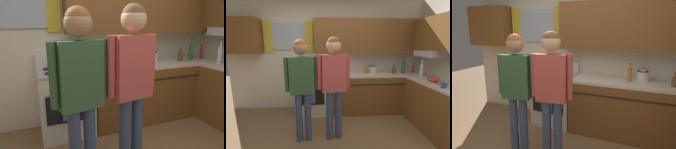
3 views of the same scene
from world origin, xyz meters
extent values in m
cube|color=silver|center=(0.00, 1.90, 1.30)|extent=(4.60, 0.10, 2.60)
cube|color=silver|center=(-0.86, 1.83, 1.74)|extent=(0.74, 0.03, 0.59)
cube|color=yellow|center=(-0.40, 1.82, 1.74)|extent=(0.18, 0.04, 0.69)
cube|color=brown|center=(1.02, 1.69, 1.74)|extent=(2.57, 0.32, 0.76)
cube|color=brown|center=(1.16, 1.54, 0.43)|extent=(2.28, 0.62, 0.86)
cube|color=beige|center=(1.16, 1.54, 0.88)|extent=(2.28, 0.62, 0.04)
cube|color=#2D2319|center=(1.16, 1.23, 0.72)|extent=(2.16, 0.01, 0.02)
cube|color=silver|center=(-0.34, 1.54, 0.43)|extent=(0.69, 0.62, 0.86)
cube|color=black|center=(-0.34, 1.23, 0.48)|extent=(0.57, 0.01, 0.36)
cylinder|color=#ADADB2|center=(-0.34, 1.20, 0.70)|extent=(0.57, 0.02, 0.02)
cube|color=#ADADB2|center=(-0.34, 1.54, 0.88)|extent=(0.69, 0.62, 0.04)
cube|color=silver|center=(-0.34, 1.81, 1.00)|extent=(0.69, 0.08, 0.20)
cylinder|color=black|center=(-0.52, 1.40, 0.91)|extent=(0.17, 0.17, 0.01)
cylinder|color=black|center=(-0.17, 1.40, 0.91)|extent=(0.17, 0.17, 0.01)
cylinder|color=black|center=(-0.52, 1.68, 0.91)|extent=(0.17, 0.17, 0.01)
cylinder|color=black|center=(-0.17, 1.68, 0.91)|extent=(0.17, 0.17, 0.01)
cube|color=#4C72B7|center=(-0.34, 1.19, 0.52)|extent=(0.20, 0.02, 0.34)
cylinder|color=red|center=(2.03, 1.56, 0.99)|extent=(0.06, 0.06, 0.17)
cylinder|color=red|center=(2.03, 1.56, 1.10)|extent=(0.02, 0.02, 0.06)
cylinder|color=#3F382D|center=(2.03, 1.56, 1.14)|extent=(0.03, 0.03, 0.02)
cylinder|color=#2D6633|center=(1.76, 1.51, 1.04)|extent=(0.08, 0.08, 0.28)
cylinder|color=#2D6633|center=(1.76, 1.51, 1.23)|extent=(0.03, 0.03, 0.10)
cylinder|color=#3F382D|center=(1.76, 1.51, 1.29)|extent=(0.03, 0.03, 0.02)
cylinder|color=#B27223|center=(0.91, 1.54, 1.00)|extent=(0.06, 0.06, 0.20)
cylinder|color=#B27223|center=(0.91, 1.54, 1.14)|extent=(0.02, 0.02, 0.07)
cylinder|color=#3F382D|center=(0.91, 1.54, 1.18)|extent=(0.03, 0.03, 0.02)
cylinder|color=silver|center=(1.95, 1.12, 1.03)|extent=(0.07, 0.07, 0.26)
cylinder|color=silver|center=(1.95, 1.12, 1.21)|extent=(0.03, 0.03, 0.09)
cylinder|color=#3F382D|center=(1.95, 1.12, 1.26)|extent=(0.03, 0.03, 0.02)
cylinder|color=brown|center=(1.53, 1.50, 0.97)|extent=(0.08, 0.08, 0.14)
cylinder|color=brown|center=(1.53, 1.50, 1.06)|extent=(0.03, 0.03, 0.05)
cylinder|color=#3F382D|center=(1.53, 1.50, 1.10)|extent=(0.04, 0.04, 0.02)
cylinder|color=silver|center=(1.09, 1.67, 0.97)|extent=(0.20, 0.20, 0.14)
cone|color=silver|center=(1.09, 1.67, 1.06)|extent=(0.18, 0.18, 0.05)
sphere|color=black|center=(1.09, 1.67, 1.09)|extent=(0.02, 0.02, 0.02)
cone|color=silver|center=(1.22, 1.67, 1.00)|extent=(0.09, 0.04, 0.07)
torus|color=black|center=(1.09, 1.67, 1.05)|extent=(0.17, 0.17, 0.02)
cylinder|color=#38476B|center=(-0.31, 0.47, 0.40)|extent=(0.11, 0.11, 0.81)
cube|color=#335938|center=(-0.38, 0.46, 1.09)|extent=(0.39, 0.22, 0.57)
cylinder|color=#335938|center=(-0.16, 0.49, 1.12)|extent=(0.07, 0.07, 0.53)
cylinder|color=#335938|center=(-0.59, 0.42, 1.12)|extent=(0.07, 0.07, 0.53)
sphere|color=#A87A56|center=(-0.38, 0.46, 1.51)|extent=(0.22, 0.22, 0.22)
sphere|color=brown|center=(-0.38, 0.46, 1.54)|extent=(0.20, 0.20, 0.20)
cylinder|color=#38476B|center=(0.19, 0.49, 0.41)|extent=(0.11, 0.11, 0.82)
cylinder|color=#38476B|center=(0.04, 0.47, 0.41)|extent=(0.11, 0.11, 0.82)
cube|color=#BF4C47|center=(0.12, 0.48, 1.12)|extent=(0.40, 0.21, 0.58)
cylinder|color=#BF4C47|center=(0.34, 0.51, 1.14)|extent=(0.07, 0.07, 0.54)
cylinder|color=#BF4C47|center=(-0.10, 0.45, 1.14)|extent=(0.07, 0.07, 0.54)
sphere|color=#DBAD84|center=(0.12, 0.48, 1.54)|extent=(0.23, 0.23, 0.23)
sphere|color=brown|center=(0.12, 0.48, 1.57)|extent=(0.21, 0.21, 0.21)
camera|label=1|loc=(-0.74, -1.14, 1.51)|focal=32.85mm
camera|label=2|loc=(0.02, -1.89, 1.56)|focal=24.69mm
camera|label=3|loc=(1.22, -1.68, 1.71)|focal=33.20mm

